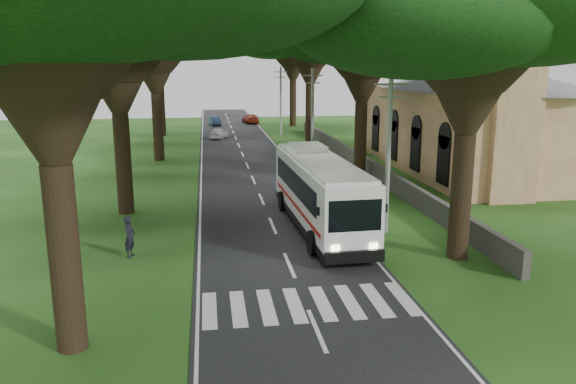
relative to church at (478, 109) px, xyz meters
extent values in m
plane|color=#214F16|center=(-17.86, -21.55, -4.91)|extent=(140.00, 140.00, 0.00)
cube|color=black|center=(-17.86, 3.45, -4.90)|extent=(8.00, 120.00, 0.04)
cube|color=silver|center=(-17.86, -23.55, -4.91)|extent=(8.00, 3.00, 0.01)
cube|color=#383533|center=(-8.86, 2.45, -4.31)|extent=(0.35, 50.00, 1.20)
cube|color=tan|center=(0.14, 0.45, -1.71)|extent=(12.00, 22.00, 6.40)
pyramid|color=#595960|center=(0.14, 0.45, 3.69)|extent=(14.00, 24.00, 2.20)
cube|color=tan|center=(-2.86, -9.55, 0.09)|extent=(3.00, 3.00, 10.00)
cone|color=#595960|center=(-2.86, -9.55, 5.89)|extent=(4.00, 4.00, 1.60)
cylinder|color=gray|center=(-12.36, -15.55, -0.91)|extent=(0.24, 0.24, 8.00)
cube|color=gray|center=(-12.36, -15.55, 2.49)|extent=(1.60, 0.10, 0.10)
cube|color=gray|center=(-12.36, -15.55, 1.89)|extent=(1.20, 0.10, 0.10)
cylinder|color=gray|center=(-12.36, 4.45, -0.91)|extent=(0.24, 0.24, 8.00)
cube|color=gray|center=(-12.36, 4.45, 2.49)|extent=(1.60, 0.10, 0.10)
cube|color=gray|center=(-12.36, 4.45, 1.89)|extent=(1.20, 0.10, 0.10)
cylinder|color=gray|center=(-12.36, 24.45, -0.91)|extent=(0.24, 0.24, 8.00)
cube|color=gray|center=(-12.36, 24.45, 2.49)|extent=(1.60, 0.10, 0.10)
cube|color=gray|center=(-12.36, 24.45, 1.89)|extent=(1.20, 0.10, 0.10)
cylinder|color=black|center=(-25.36, -25.55, -2.10)|extent=(0.90, 0.90, 5.62)
cone|color=black|center=(-25.36, -25.55, 2.61)|extent=(3.20, 3.20, 3.80)
cylinder|color=black|center=(-25.86, -9.55, -2.10)|extent=(0.90, 0.90, 5.61)
cone|color=black|center=(-25.86, -9.55, 2.60)|extent=(3.20, 3.20, 3.80)
ellipsoid|color=black|center=(-25.86, -9.55, 6.56)|extent=(13.62, 13.62, 5.72)
cylinder|color=black|center=(-25.36, 8.45, -2.01)|extent=(0.90, 0.90, 5.79)
cone|color=black|center=(-25.36, 8.45, 2.78)|extent=(3.20, 3.20, 3.80)
ellipsoid|color=black|center=(-25.36, 8.45, 6.96)|extent=(13.00, 13.00, 5.46)
cylinder|color=black|center=(-26.36, 26.45, -1.67)|extent=(0.90, 0.90, 6.47)
cone|color=black|center=(-26.36, 26.45, 3.46)|extent=(3.20, 3.20, 3.80)
ellipsoid|color=black|center=(-26.36, 26.45, 8.47)|extent=(13.96, 13.96, 5.87)
cylinder|color=black|center=(-10.36, -19.55, -2.19)|extent=(0.90, 0.90, 5.43)
cone|color=black|center=(-10.36, -19.55, 2.42)|extent=(3.20, 3.20, 3.80)
cylinder|color=black|center=(-9.86, -1.55, -2.14)|extent=(0.90, 0.90, 5.55)
cone|color=black|center=(-9.86, -1.55, 2.54)|extent=(3.20, 3.20, 3.80)
ellipsoid|color=black|center=(-9.86, -1.55, 6.41)|extent=(12.49, 12.49, 5.24)
cylinder|color=black|center=(-10.36, 16.45, -1.82)|extent=(0.90, 0.90, 6.18)
cone|color=black|center=(-10.36, 16.45, 3.17)|extent=(3.20, 3.20, 3.80)
ellipsoid|color=black|center=(-10.36, 16.45, 7.82)|extent=(12.96, 12.96, 5.44)
cylinder|color=black|center=(-9.36, 34.45, -1.89)|extent=(0.90, 0.90, 6.04)
cone|color=black|center=(-9.36, 34.45, 3.03)|extent=(3.20, 3.20, 3.80)
ellipsoid|color=black|center=(-9.36, 34.45, 7.52)|extent=(16.06, 16.06, 6.75)
cube|color=white|center=(-15.49, -14.19, -2.94)|extent=(3.00, 12.38, 3.02)
cube|color=black|center=(-15.50, -13.88, -2.50)|extent=(2.98, 10.13, 1.13)
cube|color=black|center=(-15.49, -14.19, -4.40)|extent=(3.04, 12.42, 0.36)
cube|color=#AA130B|center=(-15.49, -14.19, -3.63)|extent=(3.01, 11.15, 0.18)
cube|color=white|center=(-15.49, -14.19, -1.36)|extent=(2.78, 11.76, 0.18)
cylinder|color=black|center=(-16.62, -18.33, -4.35)|extent=(0.40, 1.14, 1.13)
cylinder|color=black|center=(-14.06, -18.24, -4.35)|extent=(0.40, 1.14, 1.13)
cylinder|color=black|center=(-16.91, -10.34, -4.35)|extent=(0.40, 1.14, 1.13)
cylinder|color=black|center=(-14.35, -10.25, -4.35)|extent=(0.40, 1.14, 1.13)
imported|color=#B9B9BE|center=(-19.76, 22.15, -4.27)|extent=(2.50, 3.85, 1.22)
imported|color=navy|center=(-19.98, 36.32, -4.29)|extent=(1.84, 3.75, 1.18)
imported|color=maroon|center=(-14.86, 38.42, -4.22)|extent=(2.42, 4.71, 1.31)
imported|color=black|center=(-24.66, -17.38, -3.98)|extent=(0.60, 0.77, 1.85)
camera|label=1|loc=(-21.17, -41.77, 3.47)|focal=35.00mm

